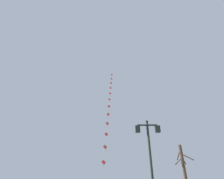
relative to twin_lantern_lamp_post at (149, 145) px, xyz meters
The scene contains 3 objects.
twin_lantern_lamp_post is the anchor object (origin of this frame).
kite_train 18.00m from the twin_lantern_lamp_post, 100.29° to the left, with size 1.29×15.04×23.22m.
bare_tree 8.64m from the twin_lantern_lamp_post, 58.20° to the left, with size 2.06×1.22×4.72m.
Camera 1 is at (0.83, -0.79, 1.50)m, focal length 27.54 mm.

